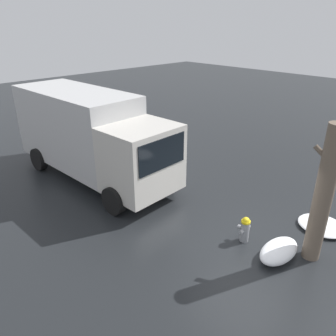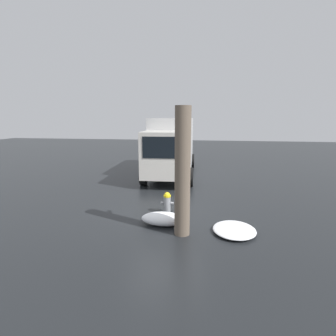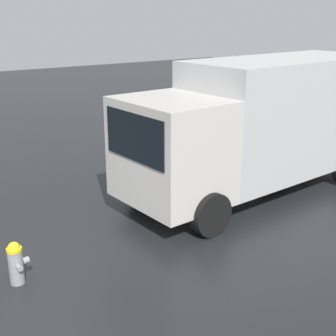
# 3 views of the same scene
# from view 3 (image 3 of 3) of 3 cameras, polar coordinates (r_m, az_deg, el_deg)

# --- Properties ---
(ground_plane) EXTENTS (60.00, 60.00, 0.00)m
(ground_plane) POSITION_cam_3_polar(r_m,az_deg,el_deg) (8.31, -17.83, -13.17)
(ground_plane) COLOR black
(fire_hydrant) EXTENTS (0.35, 0.44, 0.74)m
(fire_hydrant) POSITION_cam_3_polar(r_m,az_deg,el_deg) (8.13, -18.07, -10.87)
(fire_hydrant) COLOR gray
(fire_hydrant) RESTS_ON ground_plane
(delivery_truck) EXTENTS (7.25, 2.78, 3.21)m
(delivery_truck) POSITION_cam_3_polar(r_m,az_deg,el_deg) (11.54, 11.41, 5.53)
(delivery_truck) COLOR beige
(delivery_truck) RESTS_ON ground_plane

